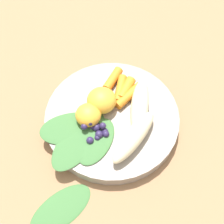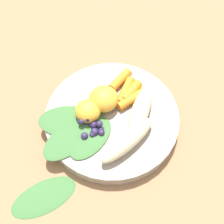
{
  "view_description": "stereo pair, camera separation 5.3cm",
  "coord_description": "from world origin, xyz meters",
  "px_view_note": "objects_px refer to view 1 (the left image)",
  "views": [
    {
      "loc": [
        0.12,
        -0.24,
        0.49
      ],
      "look_at": [
        0.0,
        0.0,
        0.04
      ],
      "focal_mm": 46.99,
      "sensor_mm": 36.0,
      "label": 1
    },
    {
      "loc": [
        0.17,
        -0.21,
        0.49
      ],
      "look_at": [
        0.0,
        0.0,
        0.04
      ],
      "focal_mm": 46.99,
      "sensor_mm": 36.0,
      "label": 2
    }
  ],
  "objects_px": {
    "banana_peeled_right": "(134,137)",
    "bowl": "(112,118)",
    "banana_peeled_left": "(140,106)",
    "kale_leaf_stray": "(62,209)",
    "orange_segment_near": "(88,115)"
  },
  "relations": [
    {
      "from": "banana_peeled_left",
      "to": "kale_leaf_stray",
      "type": "bearing_deg",
      "value": 150.17
    },
    {
      "from": "bowl",
      "to": "kale_leaf_stray",
      "type": "relative_size",
      "value": 2.2
    },
    {
      "from": "banana_peeled_right",
      "to": "orange_segment_near",
      "type": "distance_m",
      "value": 0.09
    },
    {
      "from": "banana_peeled_right",
      "to": "bowl",
      "type": "bearing_deg",
      "value": 71.02
    },
    {
      "from": "banana_peeled_left",
      "to": "orange_segment_near",
      "type": "relative_size",
      "value": 2.54
    },
    {
      "from": "kale_leaf_stray",
      "to": "banana_peeled_right",
      "type": "bearing_deg",
      "value": -175.37
    },
    {
      "from": "banana_peeled_left",
      "to": "kale_leaf_stray",
      "type": "height_order",
      "value": "banana_peeled_left"
    },
    {
      "from": "banana_peeled_left",
      "to": "banana_peeled_right",
      "type": "bearing_deg",
      "value": 175.61
    },
    {
      "from": "kale_leaf_stray",
      "to": "orange_segment_near",
      "type": "bearing_deg",
      "value": -143.0
    },
    {
      "from": "banana_peeled_left",
      "to": "banana_peeled_right",
      "type": "distance_m",
      "value": 0.06
    },
    {
      "from": "banana_peeled_right",
      "to": "kale_leaf_stray",
      "type": "height_order",
      "value": "banana_peeled_right"
    },
    {
      "from": "bowl",
      "to": "kale_leaf_stray",
      "type": "xyz_separation_m",
      "value": [
        0.0,
        -0.18,
        -0.01
      ]
    },
    {
      "from": "banana_peeled_left",
      "to": "banana_peeled_right",
      "type": "xyz_separation_m",
      "value": [
        0.02,
        -0.06,
        0.0
      ]
    },
    {
      "from": "bowl",
      "to": "banana_peeled_right",
      "type": "xyz_separation_m",
      "value": [
        0.06,
        -0.03,
        0.03
      ]
    },
    {
      "from": "banana_peeled_right",
      "to": "kale_leaf_stray",
      "type": "xyz_separation_m",
      "value": [
        -0.06,
        -0.15,
        -0.04
      ]
    }
  ]
}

